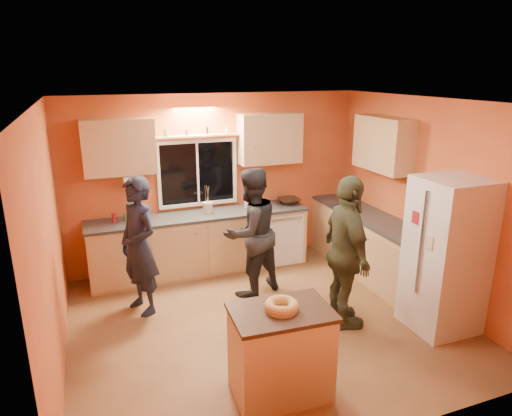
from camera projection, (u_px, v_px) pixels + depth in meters
name	position (u px, v px, depth m)	size (l,w,h in m)	color
ground	(265.00, 322.00, 5.52)	(4.50, 4.50, 0.00)	brown
room_shell	(263.00, 183.00, 5.45)	(4.54, 4.04, 2.61)	orange
back_counter	(225.00, 240.00, 6.91)	(4.23, 0.62, 0.90)	tan
right_counter	(379.00, 251.00, 6.49)	(0.62, 1.84, 0.90)	tan
refrigerator	(446.00, 255.00, 5.18)	(0.72, 0.70, 1.80)	silver
island	(281.00, 352.00, 4.18)	(0.94, 0.66, 0.87)	tan
bundt_pastry	(281.00, 306.00, 4.04)	(0.31, 0.31, 0.09)	tan
person_left	(139.00, 246.00, 5.54)	(0.63, 0.41, 1.73)	black
person_center	(251.00, 232.00, 6.01)	(0.84, 0.65, 1.73)	black
person_right	(346.00, 253.00, 5.22)	(1.06, 0.44, 1.82)	#383B25
mixing_bowl	(289.00, 201.00, 7.17)	(0.35, 0.35, 0.09)	black
utensil_crock	(208.00, 208.00, 6.66)	(0.14, 0.14, 0.17)	beige
potted_plant	(418.00, 230.00, 5.58)	(0.26, 0.22, 0.28)	gray
red_box	(351.00, 206.00, 6.94)	(0.16, 0.12, 0.07)	maroon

